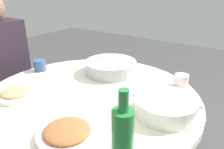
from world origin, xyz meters
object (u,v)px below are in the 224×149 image
tea_cup_far (40,65)px  dish_stirfry (67,133)px  stool_for_diner_left (13,127)px  round_dining_table (91,113)px  rice_bowl (111,67)px  dish_shrimp (16,93)px  soup_bowl (166,107)px  green_bottle (123,136)px  tea_cup_near (181,80)px

tea_cup_far → dish_stirfry: bearing=58.3°
dish_stirfry → stool_for_diner_left: (-0.29, -0.92, -0.52)m
round_dining_table → stool_for_diner_left: 0.87m
rice_bowl → dish_shrimp: size_ratio=1.54×
rice_bowl → tea_cup_far: size_ratio=4.35×
soup_bowl → stool_for_diner_left: soup_bowl is taller
round_dining_table → rice_bowl: (-0.30, -0.08, 0.15)m
rice_bowl → stool_for_diner_left: rice_bowl is taller
green_bottle → tea_cup_far: size_ratio=3.55×
tea_cup_near → stool_for_diner_left: tea_cup_near is taller
dish_shrimp → dish_stirfry: 0.45m
rice_bowl → tea_cup_far: 0.46m
stool_for_diner_left → rice_bowl: bearing=114.7°
dish_shrimp → tea_cup_near: tea_cup_near is taller
round_dining_table → tea_cup_far: tea_cup_far is taller
stool_for_diner_left → tea_cup_far: bearing=107.6°
soup_bowl → tea_cup_far: (-0.03, -0.86, 0.00)m
soup_bowl → tea_cup_far: bearing=-92.1°
tea_cup_near → stool_for_diner_left: bearing=-71.3°
soup_bowl → stool_for_diner_left: bearing=-86.8°
dish_stirfry → tea_cup_far: size_ratio=3.07×
round_dining_table → dish_shrimp: size_ratio=5.32×
tea_cup_near → tea_cup_far: (0.29, -0.83, 0.00)m
soup_bowl → green_bottle: green_bottle is taller
soup_bowl → tea_cup_near: size_ratio=3.70×
tea_cup_near → green_bottle: bearing=2.6°
green_bottle → tea_cup_near: bearing=-177.4°
dish_shrimp → stool_for_diner_left: (-0.20, -0.48, -0.52)m
green_bottle → stool_for_diner_left: 1.34m
rice_bowl → tea_cup_far: bearing=-60.4°
round_dining_table → stool_for_diner_left: bearing=-88.5°
green_bottle → tea_cup_far: green_bottle is taller
soup_bowl → rice_bowl: bearing=-119.0°
rice_bowl → tea_cup_far: (0.23, -0.40, -0.01)m
green_bottle → stool_for_diner_left: size_ratio=0.59×
dish_stirfry → tea_cup_far: (-0.38, -0.62, 0.01)m
dish_stirfry → green_bottle: bearing=91.2°
round_dining_table → tea_cup_near: (-0.36, 0.35, 0.14)m
round_dining_table → tea_cup_near: 0.52m
round_dining_table → dish_shrimp: 0.39m
round_dining_table → dish_stirfry: dish_stirfry is taller
dish_shrimp → stool_for_diner_left: 0.74m
dish_stirfry → rice_bowl: bearing=-159.9°
dish_shrimp → round_dining_table: bearing=127.1°
tea_cup_far → green_bottle: bearing=66.2°
soup_bowl → round_dining_table: bearing=-83.6°
green_bottle → soup_bowl: bearing=179.3°
dish_stirfry → green_bottle: 0.25m
soup_bowl → dish_stirfry: soup_bowl is taller
soup_bowl → tea_cup_far: 0.86m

